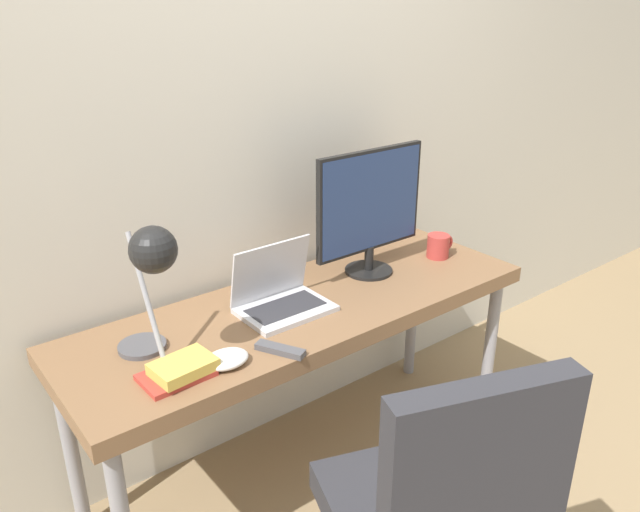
{
  "coord_description": "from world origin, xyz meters",
  "views": [
    {
      "loc": [
        -1.19,
        -1.31,
        1.75
      ],
      "look_at": [
        0.04,
        0.26,
        0.92
      ],
      "focal_mm": 35.0,
      "sensor_mm": 36.0,
      "label": 1
    }
  ],
  "objects": [
    {
      "name": "mug",
      "position": [
        0.69,
        0.29,
        0.79
      ],
      "size": [
        0.14,
        0.09,
        0.1
      ],
      "color": "#B23833",
      "rests_on": "desk"
    },
    {
      "name": "wall_back",
      "position": [
        0.0,
        0.64,
        1.3
      ],
      "size": [
        8.0,
        0.05,
        2.6
      ],
      "color": "beige",
      "rests_on": "ground_plane"
    },
    {
      "name": "monitor",
      "position": [
        0.36,
        0.35,
        1.01
      ],
      "size": [
        0.5,
        0.19,
        0.49
      ],
      "color": "black",
      "rests_on": "desk"
    },
    {
      "name": "tv_remote",
      "position": [
        -0.26,
        0.07,
        0.75
      ],
      "size": [
        0.11,
        0.16,
        0.02
      ],
      "color": "#4C4C51",
      "rests_on": "desk"
    },
    {
      "name": "laptop",
      "position": [
        -0.1,
        0.31,
        0.79
      ],
      "size": [
        0.31,
        0.22,
        0.23
      ],
      "color": "silver",
      "rests_on": "desk"
    },
    {
      "name": "desk",
      "position": [
        0.0,
        0.29,
        0.67
      ],
      "size": [
        1.75,
        0.58,
        0.74
      ],
      "color": "brown",
      "rests_on": "ground_plane"
    },
    {
      "name": "ground_plane",
      "position": [
        0.0,
        0.0,
        0.0
      ],
      "size": [
        12.0,
        12.0,
        0.0
      ],
      "primitive_type": "plane",
      "color": "#937A56"
    },
    {
      "name": "book_stack",
      "position": [
        -0.56,
        0.14,
        0.76
      ],
      "size": [
        0.21,
        0.15,
        0.05
      ],
      "color": "#B2382D",
      "rests_on": "desk"
    },
    {
      "name": "game_controller",
      "position": [
        -0.43,
        0.11,
        0.76
      ],
      "size": [
        0.14,
        0.11,
        0.04
      ],
      "color": "white",
      "rests_on": "desk"
    },
    {
      "name": "desk_lamp",
      "position": [
        -0.59,
        0.21,
        1.07
      ],
      "size": [
        0.15,
        0.31,
        0.45
      ],
      "color": "#4C4C51",
      "rests_on": "desk"
    }
  ]
}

